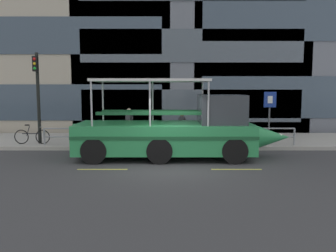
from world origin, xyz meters
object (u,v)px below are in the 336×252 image
object	(u,v)px
pedestrian_mid_left	(183,124)
pedestrian_mid_right	(130,122)
duck_tour_boat	(178,131)
leaned_bicycle	(33,136)
traffic_light_pole	(39,89)
parking_sign	(271,108)
pedestrian_near_bow	(242,121)

from	to	relation	value
pedestrian_mid_left	pedestrian_mid_right	size ratio (longest dim) A/B	0.87
duck_tour_boat	leaned_bicycle	bearing A→B (deg)	160.80
leaned_bicycle	pedestrian_mid_right	xyz separation A→B (m)	(4.70, 0.53, 0.66)
leaned_bicycle	duck_tour_boat	bearing A→B (deg)	-19.20
traffic_light_pole	duck_tour_boat	bearing A→B (deg)	-21.09
duck_tour_boat	pedestrian_mid_left	world-z (taller)	duck_tour_boat
parking_sign	pedestrian_mid_left	world-z (taller)	parking_sign
pedestrian_near_bow	pedestrian_mid_left	bearing A→B (deg)	-169.29
parking_sign	pedestrian_near_bow	bearing A→B (deg)	145.07
traffic_light_pole	pedestrian_mid_left	world-z (taller)	traffic_light_pole
leaned_bicycle	pedestrian_mid_left	distance (m)	7.40
parking_sign	pedestrian_mid_left	xyz separation A→B (m)	(-4.31, 0.29, -0.82)
duck_tour_boat	pedestrian_near_bow	size ratio (longest dim) A/B	5.25
duck_tour_boat	parking_sign	bearing A→B (deg)	30.75
traffic_light_pole	leaned_bicycle	distance (m)	2.32
duck_tour_boat	pedestrian_mid_left	bearing A→B (deg)	83.95
leaned_bicycle	pedestrian_mid_right	world-z (taller)	pedestrian_mid_right
pedestrian_mid_right	pedestrian_near_bow	bearing A→B (deg)	6.42
parking_sign	pedestrian_mid_right	world-z (taller)	parking_sign
parking_sign	pedestrian_near_bow	size ratio (longest dim) A/B	1.48
traffic_light_pole	parking_sign	bearing A→B (deg)	0.80
pedestrian_mid_left	duck_tour_boat	bearing A→B (deg)	-96.05
traffic_light_pole	pedestrian_near_bow	distance (m)	10.30
leaned_bicycle	pedestrian_mid_left	bearing A→B (deg)	4.60
duck_tour_boat	pedestrian_near_bow	xyz separation A→B (m)	(3.39, 3.62, 0.11)
leaned_bicycle	pedestrian_mid_right	bearing A→B (deg)	6.41
duck_tour_boat	pedestrian_mid_right	xyz separation A→B (m)	(-2.34, 2.98, 0.11)
traffic_light_pole	parking_sign	xyz separation A→B (m)	(11.36, 0.16, -0.94)
parking_sign	pedestrian_mid_right	size ratio (longest dim) A/B	1.48
duck_tour_boat	pedestrian_mid_right	world-z (taller)	duck_tour_boat
duck_tour_boat	pedestrian_mid_right	size ratio (longest dim) A/B	5.24
parking_sign	duck_tour_boat	size ratio (longest dim) A/B	0.28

